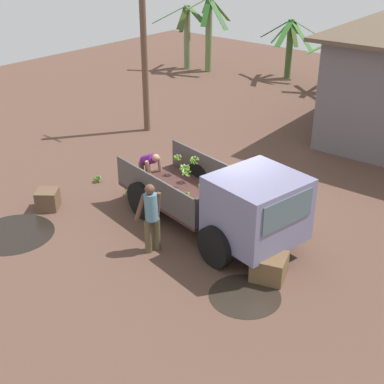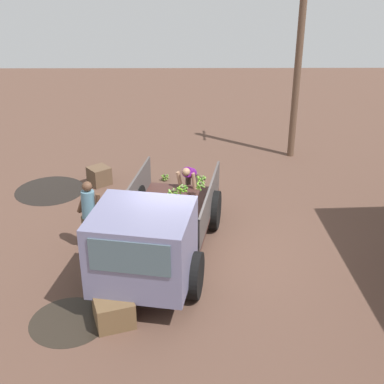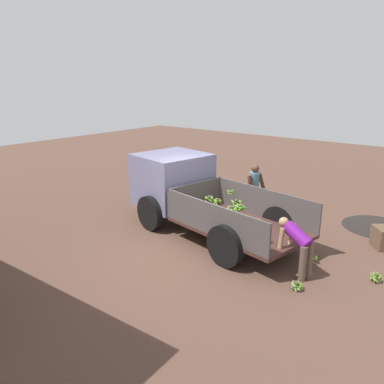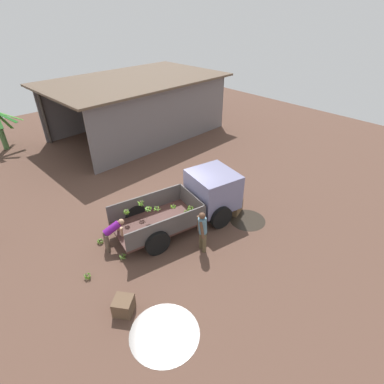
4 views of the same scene
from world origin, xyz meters
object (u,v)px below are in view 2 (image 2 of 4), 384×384
object	(u,v)px
person_foreground_visitor	(89,212)
utility_pole	(298,62)
person_worker_loading	(190,178)
banana_bunch_on_ground_1	(210,194)
banana_bunch_on_ground_2	(165,177)
wooden_crate_0	(99,176)
banana_bunch_on_ground_0	(163,197)
cargo_truck	(150,239)
wooden_crate_1	(114,310)

from	to	relation	value
person_foreground_visitor	utility_pole	bearing A→B (deg)	-27.90
person_worker_loading	banana_bunch_on_ground_1	world-z (taller)	person_worker_loading
banana_bunch_on_ground_2	wooden_crate_0	distance (m)	1.85
utility_pole	person_foreground_visitor	distance (m)	7.98
banana_bunch_on_ground_0	banana_bunch_on_ground_2	bearing A→B (deg)	179.94
person_foreground_visitor	banana_bunch_on_ground_1	world-z (taller)	person_foreground_visitor
cargo_truck	banana_bunch_on_ground_0	distance (m)	3.77
person_worker_loading	wooden_crate_1	distance (m)	5.01
banana_bunch_on_ground_2	wooden_crate_1	xyz separation A→B (m)	(6.16, -0.68, 0.15)
person_foreground_visitor	wooden_crate_1	size ratio (longest dim) A/B	2.39
cargo_truck	wooden_crate_0	size ratio (longest dim) A/B	9.74
banana_bunch_on_ground_2	wooden_crate_0	world-z (taller)	wooden_crate_0
banana_bunch_on_ground_1	wooden_crate_1	xyz separation A→B (m)	(5.07, -1.92, 0.17)
cargo_truck	person_worker_loading	size ratio (longest dim) A/B	4.56
wooden_crate_0	cargo_truck	bearing A→B (deg)	20.33
utility_pole	person_foreground_visitor	xyz separation A→B (m)	(5.50, -5.40, -2.07)
wooden_crate_0	wooden_crate_1	size ratio (longest dim) A/B	0.78
utility_pole	banana_bunch_on_ground_0	distance (m)	5.79
wooden_crate_0	person_worker_loading	bearing A→B (deg)	65.73
cargo_truck	utility_pole	world-z (taller)	utility_pole
banana_bunch_on_ground_2	wooden_crate_0	size ratio (longest dim) A/B	0.45
utility_pole	banana_bunch_on_ground_1	size ratio (longest dim) A/B	24.37
person_foreground_visitor	wooden_crate_0	bearing A→B (deg)	22.23
banana_bunch_on_ground_0	wooden_crate_0	distance (m)	2.12
banana_bunch_on_ground_1	banana_bunch_on_ground_2	world-z (taller)	banana_bunch_on_ground_2
person_foreground_visitor	banana_bunch_on_ground_2	world-z (taller)	person_foreground_visitor
cargo_truck	wooden_crate_0	bearing A→B (deg)	-149.40
utility_pole	banana_bunch_on_ground_1	xyz separation A→B (m)	(2.99, -2.66, -2.87)
cargo_truck	person_foreground_visitor	size ratio (longest dim) A/B	3.17
banana_bunch_on_ground_2	banana_bunch_on_ground_1	bearing A→B (deg)	48.63
person_foreground_visitor	banana_bunch_on_ground_2	size ratio (longest dim) A/B	6.79
banana_bunch_on_ground_0	wooden_crate_0	world-z (taller)	wooden_crate_0
utility_pole	banana_bunch_on_ground_2	world-z (taller)	utility_pole
utility_pole	wooden_crate_0	world-z (taller)	utility_pole
utility_pole	cargo_truck	bearing A→B (deg)	-30.28
person_worker_loading	wooden_crate_0	distance (m)	2.81
banana_bunch_on_ground_0	wooden_crate_1	size ratio (longest dim) A/B	0.35
banana_bunch_on_ground_1	wooden_crate_0	size ratio (longest dim) A/B	0.45
wooden_crate_0	person_foreground_visitor	bearing A→B (deg)	5.65
utility_pole	wooden_crate_1	distance (m)	9.66
banana_bunch_on_ground_2	utility_pole	bearing A→B (deg)	115.85
utility_pole	wooden_crate_1	xyz separation A→B (m)	(8.06, -4.58, -2.70)
cargo_truck	wooden_crate_0	world-z (taller)	cargo_truck
utility_pole	banana_bunch_on_ground_1	world-z (taller)	utility_pole
cargo_truck	utility_pole	distance (m)	8.15
wooden_crate_1	utility_pole	bearing A→B (deg)	150.35
cargo_truck	banana_bunch_on_ground_2	xyz separation A→B (m)	(-4.94, 0.09, -0.90)
person_worker_loading	banana_bunch_on_ground_2	xyz separation A→B (m)	(-1.37, -0.70, -0.58)
cargo_truck	wooden_crate_1	world-z (taller)	cargo_truck
person_worker_loading	wooden_crate_1	world-z (taller)	person_worker_loading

